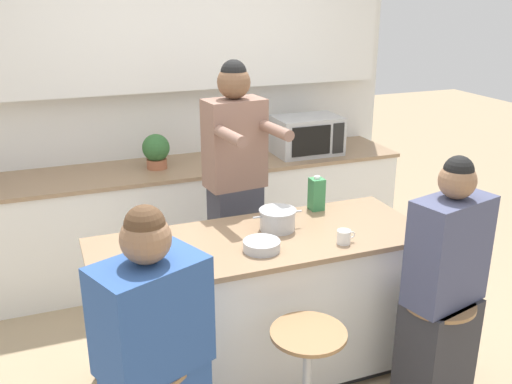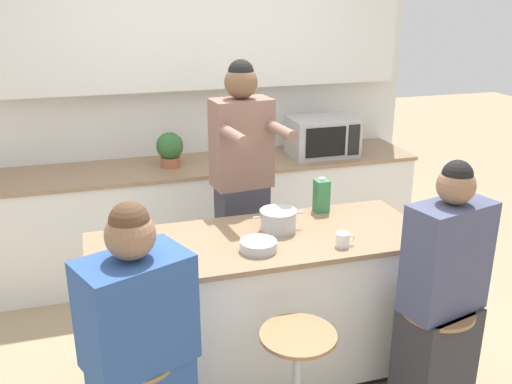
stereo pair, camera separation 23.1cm
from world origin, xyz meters
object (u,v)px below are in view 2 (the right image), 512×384
at_px(bar_stool_rightmost, 432,360).
at_px(microwave, 323,136).
at_px(juice_carton, 321,196).
at_px(fruit_bowl, 258,246).
at_px(person_wrapped_blanket, 140,360).
at_px(potted_plant, 170,148).
at_px(coffee_cup_far, 343,240).
at_px(cooking_pot, 278,220).
at_px(kitchen_island, 260,307).
at_px(coffee_cup_near, 131,247).
at_px(person_seated_near, 441,309).
at_px(person_cooking, 242,196).

height_order(bar_stool_rightmost, microwave, microwave).
bearing_deg(juice_carton, fruit_bowl, -141.43).
xyz_separation_m(person_wrapped_blanket, potted_plant, (0.47, 2.12, 0.37)).
distance_m(fruit_bowl, juice_carton, 0.70).
bearing_deg(coffee_cup_far, cooking_pot, 130.54).
bearing_deg(person_wrapped_blanket, juice_carton, 13.73).
height_order(kitchen_island, coffee_cup_near, coffee_cup_near).
height_order(kitchen_island, fruit_bowl, fruit_bowl).
height_order(kitchen_island, potted_plant, potted_plant).
relative_size(kitchen_island, person_seated_near, 1.30).
xyz_separation_m(person_wrapped_blanket, fruit_bowl, (0.68, 0.47, 0.25)).
bearing_deg(coffee_cup_near, bar_stool_rightmost, -23.02).
height_order(kitchen_island, person_seated_near, person_seated_near).
distance_m(fruit_bowl, microwave, 1.92).
height_order(person_wrapped_blanket, cooking_pot, person_wrapped_blanket).
relative_size(bar_stool_rightmost, fruit_bowl, 3.35).
bearing_deg(coffee_cup_near, microwave, 40.66).
bearing_deg(potted_plant, person_cooking, -67.86).
distance_m(person_wrapped_blanket, potted_plant, 2.20).
height_order(cooking_pot, coffee_cup_near, cooking_pot).
bearing_deg(cooking_pot, person_cooking, 95.88).
bearing_deg(fruit_bowl, coffee_cup_near, 167.37).
bearing_deg(coffee_cup_near, kitchen_island, 0.06).
height_order(person_cooking, cooking_pot, person_cooking).
height_order(person_wrapped_blanket, coffee_cup_far, person_wrapped_blanket).
distance_m(bar_stool_rightmost, person_wrapped_blanket, 1.53).
bearing_deg(kitchen_island, cooking_pot, 30.54).
bearing_deg(potted_plant, bar_stool_rightmost, -64.16).
relative_size(person_wrapped_blanket, juice_carton, 6.42).
bearing_deg(potted_plant, kitchen_island, -79.82).
bearing_deg(person_wrapped_blanket, kitchen_island, 17.35).
distance_m(fruit_bowl, coffee_cup_far, 0.46).
xyz_separation_m(bar_stool_rightmost, coffee_cup_near, (-1.47, 0.62, 0.57)).
height_order(bar_stool_rightmost, person_wrapped_blanket, person_wrapped_blanket).
height_order(kitchen_island, person_wrapped_blanket, person_wrapped_blanket).
bearing_deg(coffee_cup_near, coffee_cup_far, -11.59).
bearing_deg(cooking_pot, person_seated_near, -47.36).
bearing_deg(juice_carton, person_cooking, 138.45).
bearing_deg(bar_stool_rightmost, coffee_cup_near, 156.98).
height_order(bar_stool_rightmost, cooking_pot, cooking_pot).
xyz_separation_m(fruit_bowl, potted_plant, (-0.22, 1.65, 0.12)).
distance_m(bar_stool_rightmost, potted_plant, 2.46).
xyz_separation_m(kitchen_island, bar_stool_rightmost, (0.76, -0.62, -0.09)).
relative_size(bar_stool_rightmost, person_seated_near, 0.46).
relative_size(kitchen_island, juice_carton, 8.62).
bearing_deg(person_seated_near, cooking_pot, 118.68).
height_order(coffee_cup_near, coffee_cup_far, coffee_cup_near).
bearing_deg(kitchen_island, person_wrapped_blanket, -140.01).
xyz_separation_m(person_wrapped_blanket, coffee_cup_near, (0.03, 0.62, 0.26)).
bearing_deg(bar_stool_rightmost, coffee_cup_far, 132.29).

